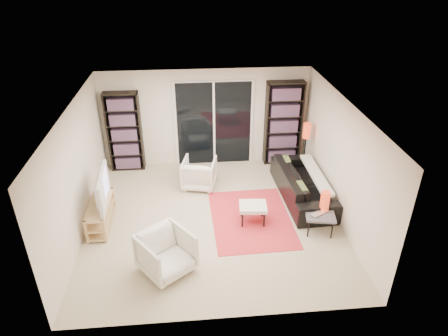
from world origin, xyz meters
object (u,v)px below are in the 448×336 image
(bookshelf_right, at_px, (283,123))
(armchair_back, at_px, (199,173))
(tv_stand, at_px, (101,214))
(armchair_front, at_px, (166,253))
(bookshelf_left, at_px, (125,132))
(sofa, at_px, (303,184))
(floor_lamp, at_px, (306,136))
(side_table, at_px, (320,215))
(ottoman, at_px, (253,207))

(bookshelf_right, relative_size, armchair_back, 2.84)
(armchair_back, bearing_deg, tv_stand, 45.91)
(armchair_front, bearing_deg, bookshelf_left, 69.18)
(tv_stand, bearing_deg, bookshelf_left, 83.70)
(sofa, bearing_deg, floor_lamp, -18.61)
(sofa, xyz_separation_m, side_table, (0.01, -1.20, 0.03))
(sofa, distance_m, side_table, 1.20)
(ottoman, bearing_deg, sofa, 33.52)
(tv_stand, height_order, sofa, sofa)
(armchair_back, height_order, ottoman, armchair_back)
(armchair_front, bearing_deg, tv_stand, 96.55)
(bookshelf_right, height_order, armchair_back, bookshelf_right)
(bookshelf_left, relative_size, bookshelf_right, 0.93)
(bookshelf_left, relative_size, armchair_back, 2.63)
(bookshelf_left, xyz_separation_m, sofa, (3.95, -1.69, -0.64))
(floor_lamp, bearing_deg, bookshelf_left, 170.75)
(side_table, bearing_deg, armchair_back, 140.14)
(sofa, height_order, armchair_front, armchair_front)
(sofa, height_order, side_table, sofa)
(tv_stand, relative_size, floor_lamp, 0.90)
(side_table, xyz_separation_m, floor_lamp, (0.28, 2.20, 0.64))
(bookshelf_left, bearing_deg, sofa, -23.19)
(ottoman, relative_size, floor_lamp, 0.43)
(bookshelf_right, relative_size, ottoman, 3.71)
(sofa, distance_m, armchair_front, 3.53)
(armchair_back, xyz_separation_m, side_table, (2.24, -1.87, 0.02))
(ottoman, bearing_deg, bookshelf_right, 65.90)
(sofa, height_order, floor_lamp, floor_lamp)
(sofa, bearing_deg, ottoman, 120.90)
(bookshelf_left, xyz_separation_m, side_table, (3.96, -2.89, -0.61))
(bookshelf_left, bearing_deg, bookshelf_right, -0.00)
(armchair_front, relative_size, floor_lamp, 0.61)
(side_table, bearing_deg, tv_stand, 172.31)
(floor_lamp, bearing_deg, bookshelf_right, 119.41)
(bookshelf_right, distance_m, ottoman, 2.83)
(sofa, relative_size, armchair_front, 2.81)
(bookshelf_left, bearing_deg, ottoman, -42.49)
(tv_stand, bearing_deg, floor_lamp, 19.98)
(sofa, height_order, ottoman, sofa)
(bookshelf_right, bearing_deg, bookshelf_left, 180.00)
(tv_stand, height_order, floor_lamp, floor_lamp)
(bookshelf_left, height_order, armchair_back, bookshelf_left)
(tv_stand, distance_m, side_table, 4.26)
(ottoman, xyz_separation_m, side_table, (1.23, -0.39, 0.02))
(sofa, relative_size, floor_lamp, 1.72)
(armchair_back, distance_m, armchair_front, 2.78)
(bookshelf_left, height_order, bookshelf_right, bookshelf_right)
(bookshelf_left, xyz_separation_m, ottoman, (2.73, -2.50, -0.63))
(sofa, bearing_deg, bookshelf_right, 0.83)
(armchair_back, bearing_deg, ottoman, 136.98)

